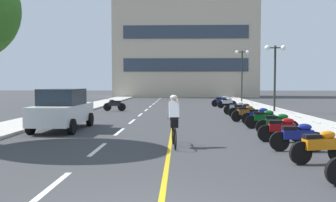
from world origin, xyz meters
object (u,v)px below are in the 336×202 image
object	(u,v)px
motorcycle_8	(243,110)
cyclist_rider	(174,120)
parked_car_near	(63,109)
motorcycle_1	(321,146)
motorcycle_11	(227,102)
motorcycle_13	(222,100)
motorcycle_4	(278,123)
motorcycle_2	(298,136)
motorcycle_6	(259,116)
motorcycle_10	(114,105)
street_lamp_far	(242,64)
street_lamp_mid	(275,62)
motorcycle_3	(282,129)
motorcycle_5	(264,119)
motorcycle_9	(237,108)
motorcycle_12	(221,101)
motorcycle_7	(246,113)

from	to	relation	value
motorcycle_8	cyclist_rider	distance (m)	10.47
parked_car_near	motorcycle_1	size ratio (longest dim) A/B	2.51
motorcycle_11	motorcycle_13	distance (m)	3.13
motorcycle_1	motorcycle_11	bearing A→B (deg)	89.15
motorcycle_4	motorcycle_11	distance (m)	15.12
motorcycle_2	motorcycle_11	bearing A→B (deg)	88.97
motorcycle_8	motorcycle_13	distance (m)	11.28
motorcycle_1	motorcycle_6	size ratio (longest dim) A/B	0.99
cyclist_rider	motorcycle_10	bearing A→B (deg)	107.83
street_lamp_far	motorcycle_10	xyz separation A→B (m)	(-11.44, -11.94, -3.57)
street_lamp_mid	motorcycle_3	world-z (taller)	street_lamp_mid
street_lamp_far	motorcycle_8	world-z (taller)	street_lamp_far
motorcycle_8	motorcycle_13	world-z (taller)	same
motorcycle_5	motorcycle_3	bearing A→B (deg)	-93.55
parked_car_near	motorcycle_9	world-z (taller)	parked_car_near
motorcycle_2	motorcycle_12	world-z (taller)	same
motorcycle_1	motorcycle_13	xyz separation A→B (m)	(0.27, 23.30, 0.00)
parked_car_near	cyclist_rider	size ratio (longest dim) A/B	2.38
motorcycle_4	motorcycle_3	bearing A→B (deg)	-100.30
motorcycle_3	motorcycle_8	size ratio (longest dim) A/B	1.00
street_lamp_far	motorcycle_12	world-z (taller)	street_lamp_far
street_lamp_mid	motorcycle_10	size ratio (longest dim) A/B	2.68
motorcycle_6	motorcycle_7	size ratio (longest dim) A/B	1.02
street_lamp_far	motorcycle_10	bearing A→B (deg)	-133.78
street_lamp_far	cyclist_rider	xyz separation A→B (m)	(-6.80, -26.37, -3.16)
motorcycle_2	motorcycle_4	size ratio (longest dim) A/B	1.00
motorcycle_12	motorcycle_13	distance (m)	1.49
parked_car_near	motorcycle_8	xyz separation A→B (m)	(8.96, 5.71, -0.44)
motorcycle_3	motorcycle_10	bearing A→B (deg)	122.16
parked_car_near	motorcycle_1	world-z (taller)	parked_car_near
motorcycle_12	motorcycle_4	bearing A→B (deg)	-89.03
street_lamp_far	motorcycle_11	world-z (taller)	street_lamp_far
parked_car_near	motorcycle_9	distance (m)	11.72
parked_car_near	cyclist_rider	distance (m)	6.40
street_lamp_far	motorcycle_2	xyz separation A→B (m)	(-3.01, -27.06, -3.57)
motorcycle_1	motorcycle_7	world-z (taller)	same
motorcycle_5	motorcycle_13	distance (m)	16.41
motorcycle_8	motorcycle_13	bearing A→B (deg)	89.25
motorcycle_6	motorcycle_9	distance (m)	5.53
motorcycle_1	motorcycle_8	world-z (taller)	same
street_lamp_mid	motorcycle_12	distance (m)	7.53
motorcycle_3	motorcycle_13	world-z (taller)	same
motorcycle_12	motorcycle_2	bearing A→B (deg)	-90.10
street_lamp_mid	motorcycle_3	distance (m)	12.98
motorcycle_4	motorcycle_10	size ratio (longest dim) A/B	1.00
motorcycle_4	motorcycle_6	size ratio (longest dim) A/B	1.01
street_lamp_far	motorcycle_11	distance (m)	9.62
motorcycle_12	cyclist_rider	bearing A→B (deg)	-101.09
motorcycle_8	motorcycle_9	xyz separation A→B (m)	(-0.03, 1.88, 0.00)
street_lamp_mid	motorcycle_5	size ratio (longest dim) A/B	2.68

